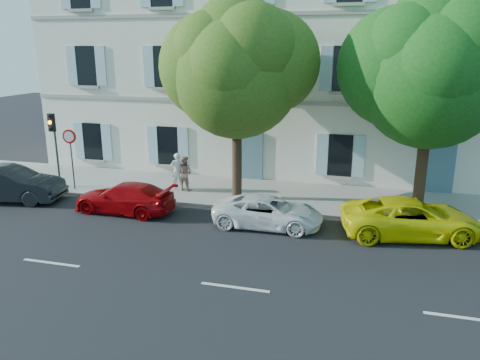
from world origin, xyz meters
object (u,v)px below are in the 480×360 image
(car_white_coupe, at_px, (268,212))
(tree_left, at_px, (237,75))
(car_yellow_supercar, at_px, (411,218))
(pedestrian_a, at_px, (177,171))
(traffic_light, at_px, (53,134))
(pedestrian_b, at_px, (184,173))
(car_dark_sedan, at_px, (9,184))
(road_sign, at_px, (70,146))
(car_red_coupe, at_px, (124,198))
(tree_right, at_px, (431,77))

(car_white_coupe, height_order, tree_left, tree_left)
(car_yellow_supercar, bearing_deg, pedestrian_a, 62.99)
(traffic_light, xyz_separation_m, pedestrian_a, (5.55, 1.22, -1.67))
(car_yellow_supercar, xyz_separation_m, tree_left, (-7.07, 2.27, 4.77))
(pedestrian_b, bearing_deg, tree_left, -179.84)
(car_dark_sedan, distance_m, tree_left, 11.03)
(road_sign, xyz_separation_m, pedestrian_a, (4.66, 1.30, -1.17))
(car_red_coupe, height_order, traffic_light, traffic_light)
(car_dark_sedan, xyz_separation_m, road_sign, (1.95, 1.90, 1.40))
(car_dark_sedan, bearing_deg, traffic_light, -37.84)
(tree_right, relative_size, traffic_light, 2.38)
(tree_right, bearing_deg, road_sign, -177.34)
(pedestrian_a, bearing_deg, tree_left, 146.93)
(car_red_coupe, relative_size, traffic_light, 1.20)
(car_red_coupe, distance_m, car_white_coupe, 6.00)
(car_white_coupe, distance_m, traffic_light, 10.91)
(car_red_coupe, xyz_separation_m, pedestrian_b, (1.41, 3.09, 0.35))
(car_dark_sedan, height_order, car_red_coupe, car_dark_sedan)
(road_sign, bearing_deg, car_dark_sedan, -135.76)
(tree_left, distance_m, road_sign, 8.38)
(tree_right, bearing_deg, car_dark_sedan, -171.36)
(car_dark_sedan, xyz_separation_m, car_red_coupe, (5.58, 0.02, -0.16))
(tree_left, height_order, pedestrian_a, tree_left)
(road_sign, height_order, pedestrian_a, road_sign)
(tree_left, height_order, road_sign, tree_left)
(pedestrian_b, bearing_deg, car_red_coupe, 75.83)
(car_yellow_supercar, distance_m, traffic_light, 15.85)
(car_dark_sedan, bearing_deg, car_red_coupe, -99.65)
(car_yellow_supercar, xyz_separation_m, road_sign, (-14.75, 1.53, 1.49))
(pedestrian_b, bearing_deg, tree_right, -172.51)
(car_red_coupe, bearing_deg, tree_left, 124.89)
(road_sign, bearing_deg, car_yellow_supercar, -5.93)
(tree_left, bearing_deg, car_yellow_supercar, -17.81)
(car_red_coupe, distance_m, road_sign, 4.38)
(car_dark_sedan, distance_m, pedestrian_a, 7.34)
(tree_right, distance_m, traffic_light, 16.32)
(pedestrian_b, bearing_deg, car_yellow_supercar, 174.58)
(tree_right, xyz_separation_m, pedestrian_a, (-10.51, 0.60, -4.48))
(traffic_light, relative_size, pedestrian_b, 2.16)
(car_yellow_supercar, relative_size, tree_right, 0.59)
(pedestrian_a, relative_size, pedestrian_b, 1.06)
(tree_left, distance_m, traffic_light, 9.04)
(traffic_light, relative_size, road_sign, 1.24)
(tree_left, distance_m, pedestrian_a, 5.41)
(car_white_coupe, xyz_separation_m, tree_left, (-1.94, 2.66, 4.88))
(car_yellow_supercar, height_order, road_sign, road_sign)
(car_white_coupe, xyz_separation_m, tree_right, (5.54, 2.62, 4.91))
(pedestrian_b, bearing_deg, traffic_light, 21.13)
(pedestrian_a, bearing_deg, road_sign, -6.90)
(tree_right, height_order, pedestrian_b, tree_right)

